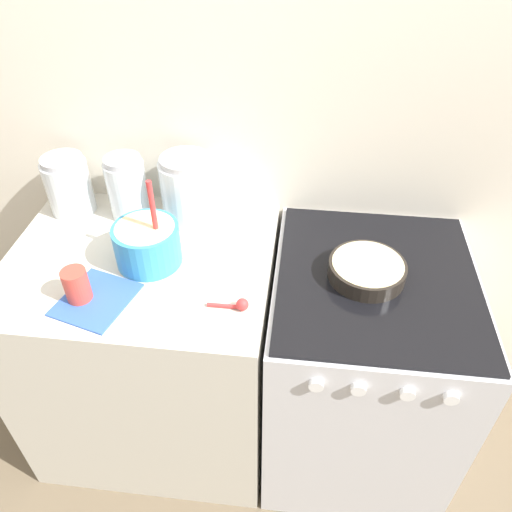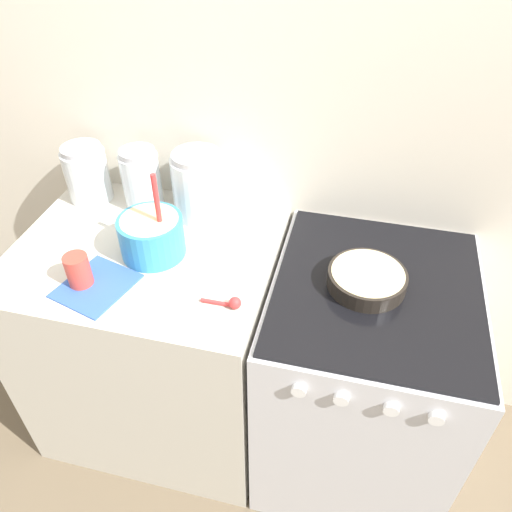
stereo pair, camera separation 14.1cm
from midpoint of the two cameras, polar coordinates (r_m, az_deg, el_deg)
ground_plane at (r=2.06m, az=-2.07°, el=-26.99°), size 12.00×12.00×0.00m
wall_back at (r=1.67m, az=0.61°, el=15.35°), size 4.69×0.05×2.40m
countertop_cabinet at (r=1.94m, az=-13.49°, el=-10.28°), size 0.84×0.69×0.88m
stove at (r=1.86m, az=9.51°, el=-12.52°), size 0.63×0.71×0.88m
mixing_bowl at (r=1.56m, az=-14.88°, el=1.45°), size 0.20×0.20×0.29m
baking_pan at (r=1.51m, az=9.99°, el=-1.64°), size 0.23×0.23×0.05m
storage_jar_left at (r=1.88m, az=-22.62°, el=7.09°), size 0.15×0.15×0.21m
storage_jar_middle at (r=1.79m, az=-16.66°, el=7.10°), size 0.13×0.13×0.22m
storage_jar_right at (r=1.71m, az=-10.14°, el=7.03°), size 0.18×0.18×0.23m
tin_can at (r=1.51m, az=-22.35°, el=-3.27°), size 0.07×0.07×0.11m
recipe_page at (r=1.52m, az=-20.36°, el=-4.80°), size 0.24×0.25×0.01m
measuring_spoon at (r=1.40m, az=-4.94°, el=-5.69°), size 0.12×0.04×0.04m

